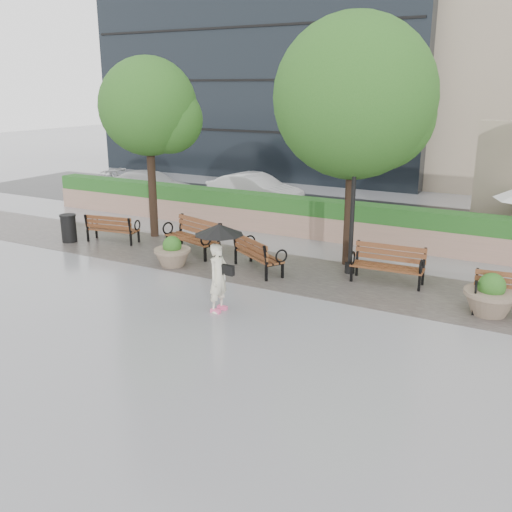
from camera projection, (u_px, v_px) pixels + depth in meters
The scene contains 17 objects.
ground at pixel (210, 301), 14.07m from camera, with size 100.00×100.00×0.00m, color gray.
cobble_strip at pixel (267, 268), 16.59m from camera, with size 28.00×3.20×0.01m, color #383330.
hedge_wall at pixel (320, 219), 19.76m from camera, with size 24.00×0.80×1.35m.
asphalt_street at pixel (357, 216), 23.31m from camera, with size 40.00×7.00×0.00m, color black.
bench_0 at pixel (113, 234), 19.30m from camera, with size 1.85×0.98×0.95m.
bench_1 at pixel (193, 244), 17.97m from camera, with size 2.15×1.36×1.09m.
bench_2 at pixel (258, 261), 16.27m from camera, with size 1.97×1.60×1.00m.
bench_3 at pixel (387, 273), 15.25m from camera, with size 1.94×0.87×1.02m.
planter_left at pixel (172, 254), 16.74m from camera, with size 1.07×1.07×0.90m.
planter_right at pixel (490, 299), 13.14m from camera, with size 1.20×1.20×1.01m.
trash_bin at pixel (69, 229), 19.28m from camera, with size 0.54×0.54×0.90m, color black.
lamppost at pixel (352, 216), 15.70m from camera, with size 0.28×0.28×3.77m.
tree_0 at pixel (153, 110), 18.90m from camera, with size 3.36×3.25×6.07m.
tree_1 at pixel (361, 102), 15.63m from camera, with size 4.49×4.49×7.05m.
car_left at pixel (151, 186), 26.42m from camera, with size 1.85×4.55×1.32m, color silver.
car_right at pixel (255, 191), 24.84m from camera, with size 1.53×4.38×1.44m, color silver.
pedestrian at pixel (219, 259), 13.12m from camera, with size 1.14×1.14×2.09m.
Camera 1 is at (7.32, -11.00, 5.10)m, focal length 40.00 mm.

